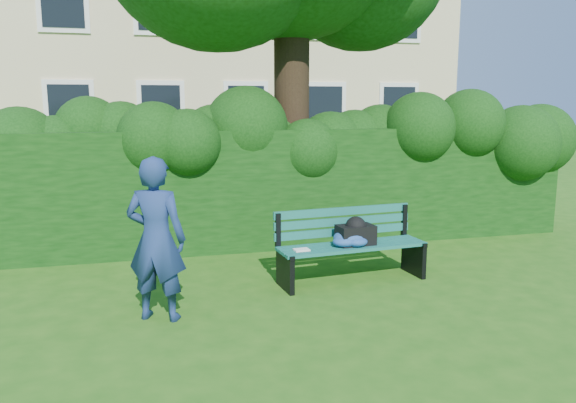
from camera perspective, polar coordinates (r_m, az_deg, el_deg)
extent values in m
plane|color=#235A13|center=(6.85, 1.29, -8.71)|extent=(80.00, 80.00, 0.00)
cube|color=white|center=(16.31, -21.29, 8.65)|extent=(1.30, 0.08, 1.60)
cube|color=black|center=(16.27, -21.31, 8.65)|extent=(1.05, 0.04, 1.35)
cube|color=white|center=(16.22, -12.75, 9.08)|extent=(1.30, 0.08, 1.60)
cube|color=black|center=(16.18, -12.74, 9.08)|extent=(1.05, 0.04, 1.35)
cube|color=white|center=(16.49, -4.28, 9.31)|extent=(1.30, 0.08, 1.60)
cube|color=black|center=(16.45, -4.25, 9.31)|extent=(1.05, 0.04, 1.35)
cube|color=white|center=(17.09, 3.77, 9.34)|extent=(1.30, 0.08, 1.60)
cube|color=black|center=(17.05, 3.81, 9.34)|extent=(1.05, 0.04, 1.35)
cube|color=white|center=(17.99, 11.14, 9.21)|extent=(1.30, 0.08, 1.60)
cube|color=black|center=(17.95, 11.20, 9.20)|extent=(1.05, 0.04, 1.35)
cube|color=white|center=(16.52, -21.94, 18.39)|extent=(1.30, 0.08, 1.60)
cube|color=black|center=(16.48, -21.96, 18.41)|extent=(1.05, 0.04, 1.35)
cube|color=white|center=(16.43, -13.14, 18.88)|extent=(1.30, 0.08, 1.60)
cube|color=black|center=(16.39, -13.14, 18.91)|extent=(1.05, 0.04, 1.35)
cube|color=white|center=(16.69, -4.41, 18.96)|extent=(1.30, 0.08, 1.60)
cube|color=black|center=(16.65, -4.38, 18.99)|extent=(1.05, 0.04, 1.35)
cube|color=white|center=(17.28, 3.88, 18.66)|extent=(1.30, 0.08, 1.60)
cube|color=black|center=(17.24, 3.93, 18.68)|extent=(1.05, 0.04, 1.35)
cube|color=white|center=(18.17, 11.45, 18.06)|extent=(1.30, 0.08, 1.60)
cube|color=black|center=(18.14, 11.51, 18.08)|extent=(1.05, 0.04, 1.35)
cube|color=black|center=(8.72, -2.66, 1.45)|extent=(10.00, 1.00, 1.80)
cylinder|color=black|center=(9.04, 0.38, 11.53)|extent=(0.56, 0.56, 4.87)
cube|color=#105343|center=(6.83, 7.24, -4.89)|extent=(1.87, 0.27, 0.04)
cube|color=#105343|center=(6.93, 6.79, -4.65)|extent=(1.87, 0.27, 0.04)
cube|color=#105343|center=(7.04, 6.35, -4.42)|extent=(1.87, 0.27, 0.04)
cube|color=#105343|center=(7.14, 5.92, -4.20)|extent=(1.87, 0.27, 0.04)
cube|color=#105343|center=(7.18, 5.66, -3.05)|extent=(1.86, 0.21, 0.10)
cube|color=#105343|center=(7.16, 5.64, -2.02)|extent=(1.86, 0.21, 0.10)
cube|color=#105343|center=(7.14, 5.63, -0.98)|extent=(1.86, 0.21, 0.10)
cube|color=black|center=(6.71, -0.30, -7.12)|extent=(0.11, 0.50, 0.44)
cube|color=black|center=(6.84, -1.03, -3.07)|extent=(0.07, 0.07, 0.45)
cube|color=black|center=(6.61, -0.15, -5.41)|extent=(0.10, 0.42, 0.05)
cube|color=black|center=(7.47, 12.64, -5.58)|extent=(0.11, 0.50, 0.44)
cube|color=black|center=(7.58, 11.71, -1.97)|extent=(0.07, 0.07, 0.45)
cube|color=black|center=(7.37, 12.91, -4.03)|extent=(0.10, 0.42, 0.05)
cube|color=white|center=(6.66, 1.37, -4.93)|extent=(0.19, 0.15, 0.02)
cube|color=black|center=(6.97, 6.88, -3.38)|extent=(0.47, 0.32, 0.24)
imported|color=navy|center=(5.81, -13.24, -3.75)|extent=(0.72, 0.61, 1.68)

